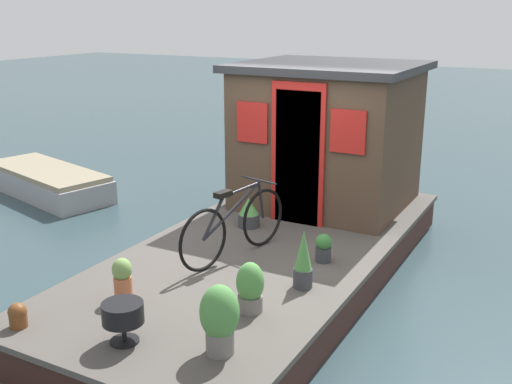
# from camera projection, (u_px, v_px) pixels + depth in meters

# --- Properties ---
(ground_plane) EXTENTS (60.00, 60.00, 0.00)m
(ground_plane) POSITION_uv_depth(u_px,v_px,m) (264.00, 280.00, 7.24)
(ground_plane) COLOR #2D4247
(houseboat_deck) EXTENTS (5.98, 2.66, 0.44)m
(houseboat_deck) POSITION_uv_depth(u_px,v_px,m) (264.00, 262.00, 7.17)
(houseboat_deck) COLOR #4C4742
(houseboat_deck) RESTS_ON ground_plane
(houseboat_cabin) EXTENTS (2.15, 2.35, 1.96)m
(houseboat_cabin) POSITION_uv_depth(u_px,v_px,m) (328.00, 134.00, 8.41)
(houseboat_cabin) COLOR #4C3828
(houseboat_cabin) RESTS_ON houseboat_deck
(bicycle) EXTENTS (1.60, 0.53, 0.81)m
(bicycle) POSITION_uv_depth(u_px,v_px,m) (235.00, 225.00, 6.66)
(bicycle) COLOR black
(bicycle) RESTS_ON houseboat_deck
(potted_plant_basil) EXTENTS (0.28, 0.28, 0.38)m
(potted_plant_basil) POSITION_uv_depth(u_px,v_px,m) (249.00, 213.00, 7.67)
(potted_plant_basil) COLOR #38383D
(potted_plant_basil) RESTS_ON houseboat_deck
(potted_plant_geranium) EXTENTS (0.25, 0.25, 0.47)m
(potted_plant_geranium) POSITION_uv_depth(u_px,v_px,m) (250.00, 287.00, 5.49)
(potted_plant_geranium) COLOR slate
(potted_plant_geranium) RESTS_ON houseboat_deck
(potted_plant_mint) EXTENTS (0.32, 0.32, 0.59)m
(potted_plant_mint) POSITION_uv_depth(u_px,v_px,m) (220.00, 318.00, 4.79)
(potted_plant_mint) COLOR slate
(potted_plant_mint) RESTS_ON houseboat_deck
(potted_plant_sage) EXTENTS (0.18, 0.18, 0.31)m
(potted_plant_sage) POSITION_uv_depth(u_px,v_px,m) (323.00, 248.00, 6.61)
(potted_plant_sage) COLOR #38383D
(potted_plant_sage) RESTS_ON houseboat_deck
(potted_plant_ivy) EXTENTS (0.19, 0.19, 0.42)m
(potted_plant_ivy) POSITION_uv_depth(u_px,v_px,m) (123.00, 278.00, 5.72)
(potted_plant_ivy) COLOR #B2603D
(potted_plant_ivy) RESTS_ON houseboat_deck
(potted_plant_succulent) EXTENTS (0.19, 0.19, 0.60)m
(potted_plant_succulent) POSITION_uv_depth(u_px,v_px,m) (303.00, 260.00, 5.95)
(potted_plant_succulent) COLOR #38383D
(potted_plant_succulent) RESTS_ON houseboat_deck
(charcoal_grill) EXTENTS (0.34, 0.34, 0.35)m
(charcoal_grill) POSITION_uv_depth(u_px,v_px,m) (123.00, 315.00, 4.96)
(charcoal_grill) COLOR black
(charcoal_grill) RESTS_ON houseboat_deck
(mooring_bollard) EXTENTS (0.16, 0.16, 0.22)m
(mooring_bollard) POSITION_uv_depth(u_px,v_px,m) (18.00, 315.00, 5.25)
(mooring_bollard) COLOR brown
(mooring_bollard) RESTS_ON houseboat_deck
(dinghy_boat) EXTENTS (1.67, 2.86, 0.46)m
(dinghy_boat) POSITION_uv_depth(u_px,v_px,m) (47.00, 182.00, 10.52)
(dinghy_boat) COLOR #99999E
(dinghy_boat) RESTS_ON ground_plane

